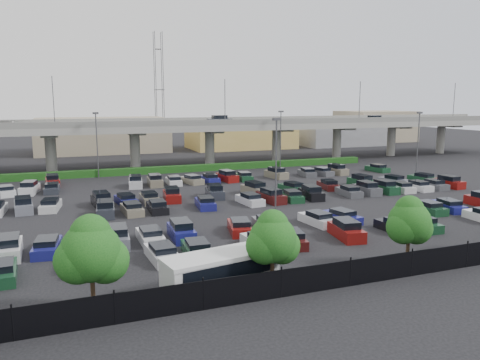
# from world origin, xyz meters

# --- Properties ---
(ground) EXTENTS (280.00, 280.00, 0.00)m
(ground) POSITION_xyz_m (0.00, 0.00, 0.00)
(ground) COLOR black
(overpass) EXTENTS (150.00, 13.00, 15.80)m
(overpass) POSITION_xyz_m (-0.21, 31.97, 6.97)
(overpass) COLOR gray
(overpass) RESTS_ON ground
(hedge) EXTENTS (66.00, 1.60, 1.10)m
(hedge) POSITION_xyz_m (0.00, 25.00, 0.55)
(hedge) COLOR #113C11
(hedge) RESTS_ON ground
(fence) EXTENTS (70.00, 0.10, 2.00)m
(fence) POSITION_xyz_m (-0.05, -28.00, 0.90)
(fence) COLOR black
(fence) RESTS_ON ground
(tree_row) EXTENTS (65.07, 3.66, 5.94)m
(tree_row) POSITION_xyz_m (0.70, -26.53, 3.52)
(tree_row) COLOR #332316
(tree_row) RESTS_ON ground
(shuttle_bus) EXTENTS (7.93, 3.92, 2.44)m
(shuttle_bus) POSITION_xyz_m (-12.07, -25.47, 1.33)
(shuttle_bus) COLOR silver
(shuttle_bus) RESTS_ON ground
(parked_cars) EXTENTS (63.08, 41.65, 1.67)m
(parked_cars) POSITION_xyz_m (-0.36, -3.26, 0.62)
(parked_cars) COLOR #184528
(parked_cars) RESTS_ON ground
(light_poles) EXTENTS (66.90, 48.38, 10.30)m
(light_poles) POSITION_xyz_m (-4.13, 2.00, 6.24)
(light_poles) COLOR #49494E
(light_poles) RESTS_ON ground
(distant_buildings) EXTENTS (138.00, 24.00, 9.00)m
(distant_buildings) POSITION_xyz_m (12.38, 61.81, 3.74)
(distant_buildings) COLOR gray
(distant_buildings) RESTS_ON ground
(comm_tower) EXTENTS (2.40, 2.40, 30.00)m
(comm_tower) POSITION_xyz_m (4.00, 74.00, 15.61)
(comm_tower) COLOR #49494E
(comm_tower) RESTS_ON ground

